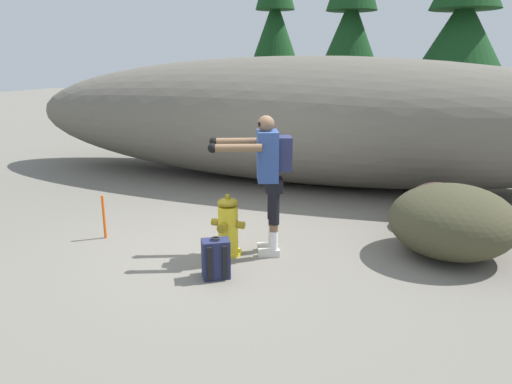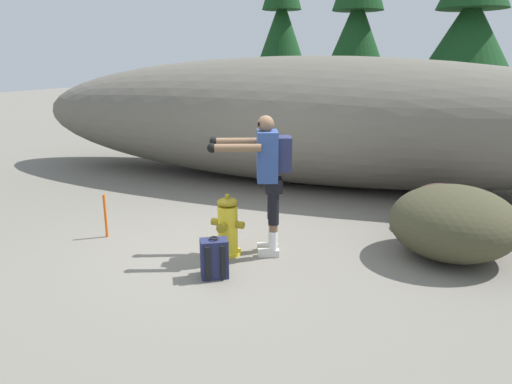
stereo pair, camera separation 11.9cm
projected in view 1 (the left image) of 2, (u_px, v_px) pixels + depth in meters
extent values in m
cube|color=slate|center=(229.00, 252.00, 6.11)|extent=(56.00, 56.00, 0.04)
ellipsoid|color=#666056|center=(307.00, 120.00, 9.30)|extent=(12.43, 3.20, 2.41)
cylinder|color=yellow|center=(228.00, 252.00, 6.00)|extent=(0.33, 0.33, 0.04)
cylinder|color=yellow|center=(228.00, 229.00, 5.92)|extent=(0.25, 0.25, 0.58)
ellipsoid|color=#9E8419|center=(228.00, 202.00, 5.82)|extent=(0.26, 0.26, 0.10)
cylinder|color=#9E8419|center=(228.00, 196.00, 5.80)|extent=(0.06, 0.06, 0.05)
cylinder|color=#9E8419|center=(216.00, 222.00, 5.95)|extent=(0.09, 0.09, 0.09)
cylinder|color=#9E8419|center=(241.00, 225.00, 5.84)|extent=(0.09, 0.09, 0.09)
cylinder|color=#9E8419|center=(222.00, 228.00, 5.75)|extent=(0.11, 0.09, 0.11)
cube|color=beige|center=(269.00, 253.00, 5.92)|extent=(0.28, 0.19, 0.09)
cylinder|color=white|center=(274.00, 240.00, 5.88)|extent=(0.10, 0.10, 0.24)
cylinder|color=brown|center=(274.00, 227.00, 5.83)|extent=(0.10, 0.10, 0.09)
cylinder|color=black|center=(274.00, 207.00, 5.77)|extent=(0.13, 0.13, 0.42)
cube|color=beige|center=(268.00, 247.00, 6.11)|extent=(0.28, 0.19, 0.09)
cylinder|color=white|center=(272.00, 235.00, 6.07)|extent=(0.10, 0.10, 0.24)
cylinder|color=brown|center=(273.00, 222.00, 6.03)|extent=(0.10, 0.10, 0.09)
cylinder|color=black|center=(273.00, 203.00, 5.96)|extent=(0.13, 0.13, 0.42)
cube|color=black|center=(274.00, 184.00, 5.79)|extent=(0.31, 0.37, 0.16)
cube|color=#2D4784|center=(268.00, 156.00, 5.70)|extent=(0.36, 0.43, 0.60)
cube|color=#23284C|center=(284.00, 153.00, 5.70)|extent=(0.26, 0.32, 0.40)
sphere|color=brown|center=(266.00, 124.00, 5.59)|extent=(0.20, 0.20, 0.20)
cube|color=black|center=(259.00, 124.00, 5.59)|extent=(0.08, 0.15, 0.04)
cylinder|color=brown|center=(236.00, 148.00, 5.43)|extent=(0.57, 0.31, 0.09)
sphere|color=black|center=(212.00, 148.00, 5.42)|extent=(0.11, 0.11, 0.11)
cylinder|color=brown|center=(236.00, 142.00, 5.85)|extent=(0.57, 0.31, 0.09)
sphere|color=black|center=(214.00, 142.00, 5.84)|extent=(0.11, 0.11, 0.11)
cube|color=#23284C|center=(216.00, 259.00, 5.31)|extent=(0.36, 0.33, 0.44)
cube|color=#23284C|center=(214.00, 260.00, 5.45)|extent=(0.21, 0.16, 0.20)
torus|color=black|center=(215.00, 238.00, 5.25)|extent=(0.10, 0.10, 0.02)
cube|color=black|center=(210.00, 264.00, 5.18)|extent=(0.06, 0.05, 0.37)
cube|color=black|center=(225.00, 262.00, 5.22)|extent=(0.06, 0.05, 0.37)
ellipsoid|color=#43412B|center=(452.00, 221.00, 5.85)|extent=(1.86, 1.83, 0.89)
ellipsoid|color=#45322F|center=(438.00, 205.00, 6.89)|extent=(1.01, 1.01, 0.65)
cylinder|color=#47331E|center=(274.00, 108.00, 15.44)|extent=(0.22, 0.22, 1.69)
cone|color=#143D19|center=(275.00, 39.00, 14.88)|extent=(1.85, 1.85, 2.54)
cylinder|color=#47331E|center=(346.00, 120.00, 13.09)|extent=(0.24, 0.24, 1.48)
cone|color=#143D19|center=(350.00, 44.00, 12.56)|extent=(2.02, 2.02, 2.48)
cylinder|color=#47331E|center=(452.00, 124.00, 11.82)|extent=(0.30, 0.30, 1.64)
cone|color=#143D19|center=(461.00, 42.00, 11.31)|extent=(2.48, 2.48, 2.19)
cylinder|color=#E55914|center=(104.00, 217.00, 6.46)|extent=(0.04, 0.04, 0.60)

